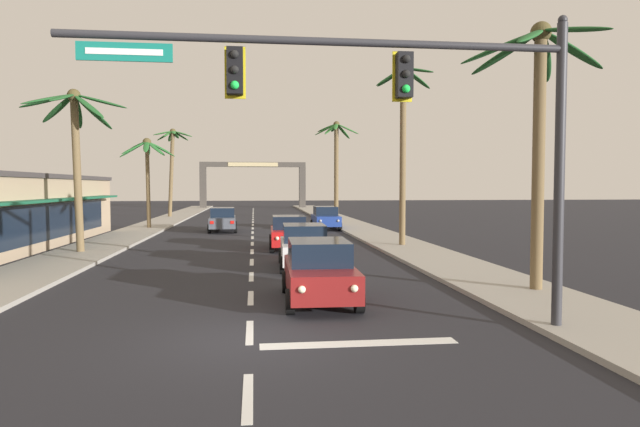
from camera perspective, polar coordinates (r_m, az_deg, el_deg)
ground_plane at (r=11.83m, az=-7.29°, el=-12.72°), size 220.00×220.00×0.00m
sidewalk_right at (r=32.47m, az=6.91°, el=-2.66°), size 3.20×110.00×0.14m
sidewalk_left at (r=32.52m, az=-20.89°, el=-2.81°), size 3.20×110.00×0.14m
lane_markings at (r=31.49m, az=-6.25°, el=-2.94°), size 4.28×87.28×0.01m
traffic_signal_mast at (r=11.81m, az=9.37°, el=11.06°), size 10.49×0.41×6.81m
sedan_lead_at_stop_bar at (r=15.20m, az=-0.09°, el=-5.92°), size 2.01×4.48×1.68m
sedan_third_in_queue at (r=21.47m, az=-1.65°, el=-3.35°), size 2.05×4.49×1.68m
sedan_fifth_in_queue at (r=27.74m, az=-3.24°, el=-1.95°), size 2.03×4.48×1.68m
sedan_oncoming_far at (r=39.04m, az=-10.01°, el=-0.60°), size 2.06×4.50×1.68m
sedan_parked_nearest_kerb at (r=40.56m, az=0.58°, el=-0.43°), size 1.98×4.46×1.68m
palm_left_second at (r=27.95m, az=-24.03°, el=7.69°), size 4.97×4.67×7.62m
palm_left_third at (r=42.38m, az=-17.41°, el=5.46°), size 3.99×4.17×6.68m
palm_left_farthest at (r=57.22m, az=-15.01°, el=5.94°), size 3.85×3.84×8.90m
palm_right_nearest at (r=17.55m, az=21.60°, el=10.69°), size 4.60×4.37×7.92m
palm_right_second at (r=29.01m, az=8.60°, el=9.59°), size 3.14×3.12×9.44m
palm_right_farthest at (r=53.45m, az=1.70°, el=6.31°), size 4.35×4.62×9.41m
town_gateway_arch at (r=79.32m, az=-6.92°, el=3.64°), size 14.97×0.90×6.60m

